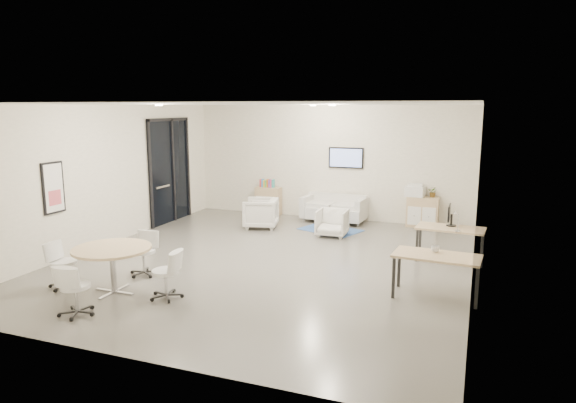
# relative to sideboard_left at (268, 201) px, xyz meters

# --- Properties ---
(room_shell) EXTENTS (9.60, 10.60, 4.80)m
(room_shell) POSITION_rel_sideboard_left_xyz_m (1.78, -4.28, 1.19)
(room_shell) COLOR #605E58
(room_shell) RESTS_ON ground
(glass_door) EXTENTS (0.09, 1.90, 2.85)m
(glass_door) POSITION_rel_sideboard_left_xyz_m (-2.18, -1.78, 1.09)
(glass_door) COLOR black
(glass_door) RESTS_ON room_shell
(artwork) EXTENTS (0.05, 0.54, 1.04)m
(artwork) POSITION_rel_sideboard_left_xyz_m (-2.20, -5.88, 1.14)
(artwork) COLOR black
(artwork) RESTS_ON room_shell
(wall_tv) EXTENTS (0.98, 0.06, 0.58)m
(wall_tv) POSITION_rel_sideboard_left_xyz_m (2.28, 0.18, 1.34)
(wall_tv) COLOR black
(wall_tv) RESTS_ON room_shell
(ceiling_spots) EXTENTS (3.14, 4.14, 0.03)m
(ceiling_spots) POSITION_rel_sideboard_left_xyz_m (1.58, -3.45, 2.77)
(ceiling_spots) COLOR #FFEAC6
(ceiling_spots) RESTS_ON room_shell
(sideboard_left) EXTENTS (0.73, 0.38, 0.82)m
(sideboard_left) POSITION_rel_sideboard_left_xyz_m (0.00, 0.00, 0.00)
(sideboard_left) COLOR tan
(sideboard_left) RESTS_ON room_shell
(sideboard_right) EXTENTS (0.81, 0.40, 0.81)m
(sideboard_right) POSITION_rel_sideboard_left_xyz_m (4.43, -0.01, -0.00)
(sideboard_right) COLOR tan
(sideboard_right) RESTS_ON room_shell
(books) EXTENTS (0.43, 0.14, 0.22)m
(books) POSITION_rel_sideboard_left_xyz_m (-0.04, 0.00, 0.52)
(books) COLOR red
(books) RESTS_ON sideboard_left
(printer) EXTENTS (0.51, 0.44, 0.34)m
(printer) POSITION_rel_sideboard_left_xyz_m (4.22, -0.00, 0.56)
(printer) COLOR white
(printer) RESTS_ON sideboard_right
(loveseat) EXTENTS (1.76, 0.96, 0.64)m
(loveseat) POSITION_rel_sideboard_left_xyz_m (2.07, -0.21, -0.06)
(loveseat) COLOR silver
(loveseat) RESTS_ON room_shell
(blue_rug) EXTENTS (1.73, 1.42, 0.01)m
(blue_rug) POSITION_rel_sideboard_left_xyz_m (2.25, -1.21, -0.40)
(blue_rug) COLOR #32579B
(blue_rug) RESTS_ON room_shell
(armchair_left) EXTENTS (0.96, 1.00, 0.86)m
(armchair_left) POSITION_rel_sideboard_left_xyz_m (0.45, -1.60, 0.02)
(armchair_left) COLOR silver
(armchair_left) RESTS_ON room_shell
(armchair_right) EXTENTS (0.74, 0.70, 0.74)m
(armchair_right) POSITION_rel_sideboard_left_xyz_m (2.46, -1.81, -0.04)
(armchair_right) COLOR silver
(armchair_right) RESTS_ON room_shell
(desk_rear) EXTENTS (1.40, 0.78, 0.70)m
(desk_rear) POSITION_rel_sideboard_left_xyz_m (5.30, -2.93, 0.22)
(desk_rear) COLOR tan
(desk_rear) RESTS_ON room_shell
(desk_front) EXTENTS (1.45, 0.80, 0.73)m
(desk_front) POSITION_rel_sideboard_left_xyz_m (5.21, -5.19, 0.25)
(desk_front) COLOR tan
(desk_front) RESTS_ON room_shell
(monitor) EXTENTS (0.20, 0.50, 0.44)m
(monitor) POSITION_rel_sideboard_left_xyz_m (5.26, -2.78, 0.53)
(monitor) COLOR black
(monitor) RESTS_ON desk_rear
(round_table) EXTENTS (1.32, 1.32, 0.80)m
(round_table) POSITION_rel_sideboard_left_xyz_m (0.03, -6.92, 0.31)
(round_table) COLOR tan
(round_table) RESTS_ON room_shell
(meeting_chairs) EXTENTS (2.60, 2.60, 0.82)m
(meeting_chairs) POSITION_rel_sideboard_left_xyz_m (0.03, -6.92, 0.00)
(meeting_chairs) COLOR white
(meeting_chairs) RESTS_ON room_shell
(plant_cabinet) EXTENTS (0.33, 0.34, 0.22)m
(plant_cabinet) POSITION_rel_sideboard_left_xyz_m (4.68, 0.00, 0.51)
(plant_cabinet) COLOR #3F7F3F
(plant_cabinet) RESTS_ON sideboard_right
(plant_floor) EXTENTS (0.23, 0.36, 0.15)m
(plant_floor) POSITION_rel_sideboard_left_xyz_m (-1.92, -6.14, -0.33)
(plant_floor) COLOR #3F7F3F
(plant_floor) RESTS_ON room_shell
(cup) EXTENTS (0.17, 0.15, 0.13)m
(cup) POSITION_rel_sideboard_left_xyz_m (5.17, -5.02, 0.39)
(cup) COLOR white
(cup) RESTS_ON desk_front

